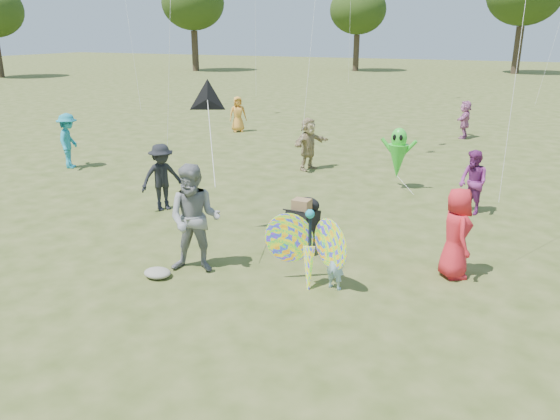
% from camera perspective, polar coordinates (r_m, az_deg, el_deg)
% --- Properties ---
extents(ground, '(160.00, 160.00, 0.00)m').
position_cam_1_polar(ground, '(9.25, -2.74, -9.33)').
color(ground, '#51592B').
rests_on(ground, ground).
extents(child_girl, '(0.38, 0.29, 0.95)m').
position_cam_1_polar(child_girl, '(9.46, 5.78, -5.56)').
color(child_girl, '#92BCCF').
rests_on(child_girl, ground).
extents(adult_man, '(1.18, 1.04, 2.03)m').
position_cam_1_polar(adult_man, '(10.03, -8.90, -0.94)').
color(adult_man, gray).
rests_on(adult_man, ground).
extents(grey_bag, '(0.51, 0.42, 0.16)m').
position_cam_1_polar(grey_bag, '(10.24, -12.69, -6.43)').
color(grey_bag, gray).
rests_on(grey_bag, ground).
extents(crowd_a, '(0.83, 0.96, 1.67)m').
position_cam_1_polar(crowd_a, '(10.25, 17.93, -2.31)').
color(crowd_a, red).
rests_on(crowd_a, ground).
extents(crowd_b, '(1.13, 1.24, 1.67)m').
position_cam_1_polar(crowd_b, '(13.76, -12.22, 3.36)').
color(crowd_b, black).
rests_on(crowd_b, ground).
extents(crowd_d, '(0.97, 1.63, 1.67)m').
position_cam_1_polar(crowd_d, '(17.49, 2.99, 6.91)').
color(crowd_d, tan).
rests_on(crowd_d, ground).
extents(crowd_e, '(0.95, 0.96, 1.56)m').
position_cam_1_polar(crowd_e, '(14.01, 19.52, 2.75)').
color(crowd_e, '#7F2A75').
rests_on(crowd_e, ground).
extents(crowd_g, '(0.89, 0.84, 1.54)m').
position_cam_1_polar(crowd_g, '(24.33, -4.43, 9.95)').
color(crowd_g, gold).
rests_on(crowd_g, ground).
extents(crowd_i, '(1.12, 1.31, 1.76)m').
position_cam_1_polar(crowd_i, '(18.99, -21.20, 6.75)').
color(crowd_i, teal).
rests_on(crowd_i, ground).
extents(crowd_j, '(0.48, 1.43, 1.54)m').
position_cam_1_polar(crowd_j, '(24.06, 18.74, 8.95)').
color(crowd_j, '#BD6CA3').
rests_on(crowd_j, ground).
extents(jogging_stroller, '(0.54, 1.06, 1.09)m').
position_cam_1_polar(jogging_stroller, '(11.06, 2.45, -1.11)').
color(jogging_stroller, black).
rests_on(jogging_stroller, ground).
extents(butterfly_kite, '(1.74, 0.75, 1.60)m').
position_cam_1_polar(butterfly_kite, '(9.46, 3.07, -4.18)').
color(butterfly_kite, '#DF234D').
rests_on(butterfly_kite, ground).
extents(delta_kite_rig, '(1.51, 1.88, 1.73)m').
position_cam_1_polar(delta_kite_rig, '(11.30, -7.59, 11.34)').
color(delta_kite_rig, black).
rests_on(delta_kite_rig, ground).
extents(alien_kite, '(1.12, 0.69, 1.74)m').
position_cam_1_polar(alien_kite, '(15.58, 12.22, 5.61)').
color(alien_kite, green).
rests_on(alien_kite, ground).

